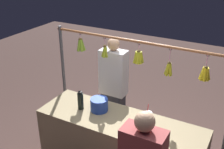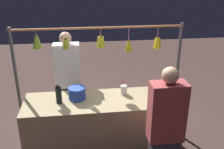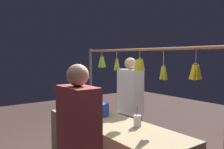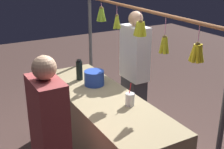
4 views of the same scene
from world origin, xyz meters
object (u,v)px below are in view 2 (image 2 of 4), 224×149
Objects in this scene: drink_cup at (124,90)px; vendor_person at (69,84)px; customer_person at (165,136)px; blue_bucket at (77,93)px; water_bottle at (59,95)px.

drink_cup is 0.96m from vendor_person.
customer_person is at bearing 126.29° from vendor_person.
blue_bucket is at bearing 5.99° from drink_cup.
vendor_person is (0.14, -0.63, -0.14)m from blue_bucket.
customer_person reaches higher than blue_bucket.
customer_person is at bearing 138.37° from blue_bucket.
water_bottle is 0.15× the size of customer_person.
vendor_person reaches higher than customer_person.
water_bottle reaches higher than blue_bucket.
drink_cup is 0.14× the size of vendor_person.
customer_person reaches higher than drink_cup.
drink_cup is 0.96m from customer_person.
vendor_person is 1.02× the size of customer_person.
water_bottle is 1.41m from customer_person.
water_bottle is at bearing 9.55° from drink_cup.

